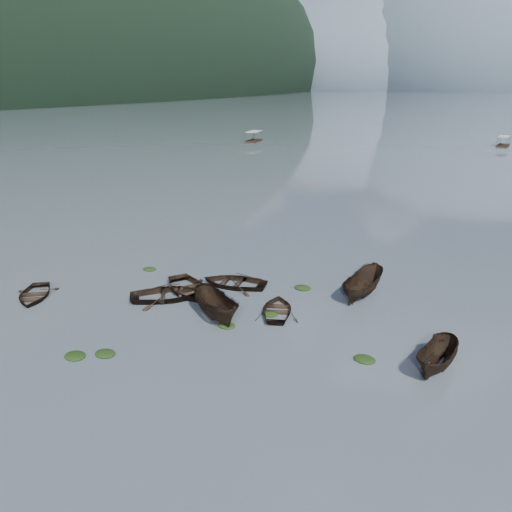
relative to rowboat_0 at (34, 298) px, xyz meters
The scene contains 21 objects.
ground_plane 12.06m from the rowboat_0, 12.24° to the right, with size 2400.00×2400.00×0.00m, color #49525C.
haze_mtn_a 931.14m from the rowboat_0, 105.46° to the left, with size 520.00×520.00×280.00m, color #475666.
haze_mtn_b 898.74m from the rowboat_0, 93.08° to the left, with size 520.00×520.00×340.00m, color #475666.
rowboat_0 is the anchor object (origin of this frame).
rowboat_1 9.00m from the rowboat_0, 27.43° to the left, with size 3.49×4.89×1.01m, color black.
rowboat_2 12.82m from the rowboat_0, 14.81° to the left, with size 1.81×4.81×1.86m, color black.
rowboat_3 16.37m from the rowboat_0, 20.50° to the left, with size 2.75×3.85×0.80m, color black.
rowboat_5 25.50m from the rowboat_0, ahead, with size 1.52×4.05×1.56m, color black.
rowboat_6 10.25m from the rowboat_0, 33.39° to the left, with size 3.47×4.86×1.01m, color black.
rowboat_7 13.49m from the rowboat_0, 37.27° to the left, with size 3.31×4.64×0.96m, color black.
rowboat_8 22.01m from the rowboat_0, 29.45° to the left, with size 1.82×4.84×1.87m, color black.
weed_clump_0 9.31m from the rowboat_0, 26.48° to the right, with size 1.20×0.98×0.26m, color black.
weed_clump_1 13.75m from the rowboat_0, 10.95° to the left, with size 1.11×0.89×0.25m, color black.
weed_clump_2 10.08m from the rowboat_0, 18.64° to the right, with size 1.17×0.94×0.25m, color black.
weed_clump_3 15.91m from the rowboat_0, 19.01° to the left, with size 1.03×0.87×0.23m, color black.
weed_clump_4 21.98m from the rowboat_0, ahead, with size 1.16×0.92×0.24m, color black.
weed_clump_5 8.45m from the rowboat_0, 66.21° to the left, with size 1.07×0.86×0.23m, color black.
weed_clump_6 12.18m from the rowboat_0, 27.37° to the left, with size 0.94×0.79×0.20m, color black.
weed_clump_7 18.17m from the rowboat_0, 33.10° to the left, with size 1.20×0.96×0.26m, color black.
pontoon_left 91.28m from the rowboat_0, 109.38° to the left, with size 2.50×6.00×2.30m, color black, non-canonical shape.
pontoon_centre 107.15m from the rowboat_0, 77.97° to the left, with size 2.23×5.36×2.05m, color black, non-canonical shape.
Camera 1 is at (15.82, -17.23, 13.72)m, focal length 35.00 mm.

